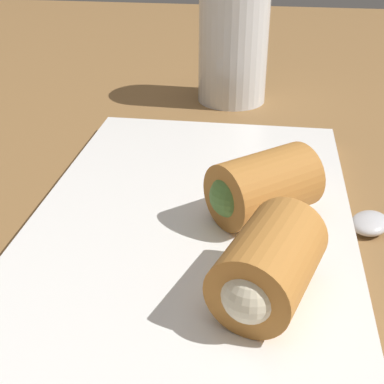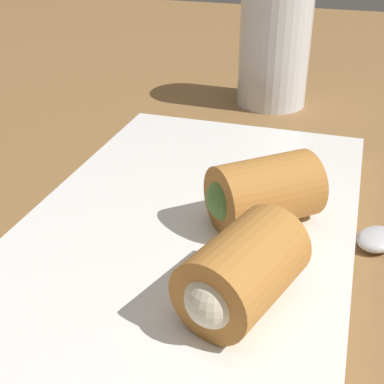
{
  "view_description": "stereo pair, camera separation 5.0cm",
  "coord_description": "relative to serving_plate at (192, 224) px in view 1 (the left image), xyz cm",
  "views": [
    {
      "loc": [
        -30.11,
        -3.96,
        22.79
      ],
      "look_at": [
        0.91,
        0.51,
        5.32
      ],
      "focal_mm": 50.0,
      "sensor_mm": 36.0,
      "label": 1
    },
    {
      "loc": [
        -29.01,
        -8.84,
        22.79
      ],
      "look_at": [
        0.91,
        0.51,
        5.32
      ],
      "focal_mm": 50.0,
      "sensor_mm": 36.0,
      "label": 2
    }
  ],
  "objects": [
    {
      "name": "serving_plate",
      "position": [
        0.0,
        0.0,
        0.0
      ],
      "size": [
        34.41,
        21.81,
        1.5
      ],
      "color": "white",
      "rests_on": "table_surface"
    },
    {
      "name": "spoon",
      "position": [
        4.99,
        -13.79,
        -0.28
      ],
      "size": [
        18.6,
        10.64,
        1.13
      ],
      "color": "silver",
      "rests_on": "table_surface"
    },
    {
      "name": "roll_front_left",
      "position": [
        0.47,
        -4.47,
        3.02
      ],
      "size": [
        7.88,
        8.1,
        4.55
      ],
      "color": "#B77533",
      "rests_on": "serving_plate"
    },
    {
      "name": "table_surface",
      "position": [
        -0.91,
        -0.51,
        -1.76
      ],
      "size": [
        180.0,
        140.0,
        2.0
      ],
      "color": "olive",
      "rests_on": "ground"
    },
    {
      "name": "roll_front_right",
      "position": [
        -8.33,
        -5.13,
        3.02
      ],
      "size": [
        7.98,
        6.47,
        4.55
      ],
      "color": "#B77533",
      "rests_on": "serving_plate"
    },
    {
      "name": "drinking_glass",
      "position": [
        28.27,
        -0.66,
        5.2
      ],
      "size": [
        7.64,
        7.64,
        11.92
      ],
      "color": "silver",
      "rests_on": "table_surface"
    }
  ]
}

